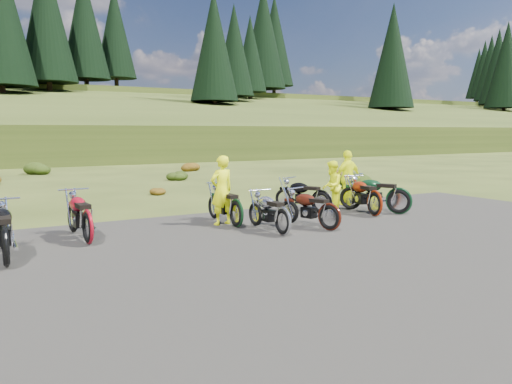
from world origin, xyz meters
TOP-DOWN VIEW (x-y plane):
  - ground at (0.00, 0.00)m, footprint 300.00×300.00m
  - gravel_pad at (0.00, -2.00)m, footprint 20.00×12.00m
  - hill_slope at (0.00, 50.00)m, footprint 300.00×45.97m
  - hill_plateau at (0.00, 110.00)m, footprint 300.00×90.00m
  - conifer_23 at (3.00, 62.00)m, footprint 7.48×7.48m
  - conifer_24 at (9.00, 68.00)m, footprint 7.04×7.04m
  - conifer_25 at (15.00, 74.00)m, footprint 6.60×6.60m
  - conifer_26 at (21.00, 49.00)m, footprint 6.16×6.16m
  - conifer_27 at (27.00, 55.00)m, footprint 5.72×5.72m
  - conifer_28 at (33.00, 61.00)m, footprint 5.28×5.28m
  - conifer_29 at (39.00, 67.00)m, footprint 7.92×7.92m
  - conifer_30 at (45.00, 73.00)m, footprint 7.48×7.48m
  - conifer_31 at (51.00, 48.00)m, footprint 7.04×7.04m
  - conifer_32 at (57.00, 54.00)m, footprint 6.60×6.60m
  - conifer_33 at (63.00, 60.00)m, footprint 6.16×6.16m
  - conifer_34 at (69.00, 66.00)m, footprint 5.72×5.72m
  - conifer_35 at (75.00, 72.00)m, footprint 5.28×5.28m
  - conifer_36 at (81.00, 78.00)m, footprint 7.92×7.92m
  - conifer_37 at (87.00, 53.00)m, footprint 7.48×7.48m
  - conifer_38 at (93.00, 59.00)m, footprint 7.04×7.04m
  - conifer_39 at (99.00, 65.00)m, footprint 6.60×6.60m
  - conifer_40 at (105.00, 71.00)m, footprint 6.16×6.16m
  - conifer_41 at (111.00, 77.00)m, footprint 5.72×5.72m
  - shrub_3 at (-3.30, 21.90)m, footprint 1.56×1.56m
  - shrub_4 at (-0.40, 9.20)m, footprint 0.77×0.77m
  - shrub_5 at (2.50, 14.50)m, footprint 1.03×1.03m
  - shrub_6 at (5.40, 19.80)m, footprint 1.30×1.30m
  - shrub_7 at (8.30, 7.10)m, footprint 1.56×1.56m
  - shrub_8 at (11.20, 12.40)m, footprint 0.77×0.77m
  - motorcycle_0 at (-6.37, 0.11)m, footprint 0.80×2.28m
  - motorcycle_1 at (-4.64, 1.33)m, footprint 0.85×2.27m
  - motorcycle_2 at (-0.84, 1.42)m, footprint 0.75×2.16m
  - motorcycle_3 at (-0.34, -0.06)m, footprint 0.67×2.00m
  - motorcycle_4 at (1.03, -0.14)m, footprint 1.21×2.11m
  - motorcycle_5 at (2.42, 2.02)m, footprint 1.43×2.20m
  - motorcycle_6 at (3.56, 0.90)m, footprint 1.10×2.29m
  - motorcycle_7 at (4.44, 0.80)m, footprint 1.79×2.41m
  - person_middle at (-0.99, 1.97)m, footprint 0.74×0.55m
  - person_right_a at (2.99, 2.25)m, footprint 0.99×0.98m
  - person_right_b at (4.40, 3.14)m, footprint 1.13×0.53m

SIDE VIEW (x-z plane):
  - ground at x=0.00m, z-range 0.00..0.00m
  - gravel_pad at x=0.00m, z-range -0.02..0.02m
  - hill_slope at x=0.00m, z-range -4.69..4.69m
  - hill_plateau at x=0.00m, z-range -4.59..4.59m
  - motorcycle_0 at x=-6.37m, z-range -0.59..0.59m
  - motorcycle_1 at x=-4.64m, z-range -0.58..0.58m
  - motorcycle_2 at x=-0.84m, z-range -0.56..0.56m
  - motorcycle_3 at x=-0.34m, z-range -0.52..0.52m
  - motorcycle_4 at x=1.03m, z-range -0.52..0.52m
  - motorcycle_5 at x=2.42m, z-range -0.55..0.55m
  - motorcycle_6 at x=3.56m, z-range -0.58..0.58m
  - motorcycle_7 at x=4.44m, z-range -0.61..0.61m
  - shrub_4 at x=-0.40m, z-range 0.00..0.45m
  - shrub_8 at x=11.20m, z-range 0.00..0.45m
  - shrub_5 at x=2.50m, z-range 0.00..0.61m
  - shrub_6 at x=5.40m, z-range 0.00..0.77m
  - shrub_3 at x=-3.30m, z-range 0.00..0.92m
  - shrub_7 at x=8.30m, z-range 0.00..0.92m
  - person_right_a at x=2.99m, z-range 0.00..1.61m
  - person_right_b at x=4.40m, z-range 0.00..1.88m
  - person_middle at x=-0.99m, z-range 0.00..1.88m
  - conifer_26 at x=21.00m, z-range 5.37..21.37m
  - conifer_27 at x=27.00m, z-range 6.56..21.56m
  - conifer_31 at x=51.00m, z-range 5.18..23.18m
  - conifer_28 at x=33.00m, z-range 7.76..21.76m
  - conifer_32 at x=57.00m, z-range 6.37..23.37m
  - conifer_33 at x=63.00m, z-range 7.56..23.56m
  - conifer_37 at x=87.00m, z-range 6.17..25.17m
  - conifer_34 at x=69.00m, z-range 8.76..23.76m
  - conifer_38 at x=93.00m, z-range 7.37..25.37m
  - conifer_35 at x=75.00m, z-range 9.95..23.95m
  - conifer_39 at x=99.00m, z-range 8.56..25.56m
  - conifer_23 at x=3.00m, z-range 7.97..26.97m
  - conifer_41 at x=111.00m, z-range 10.15..25.15m
  - conifer_40 at x=105.00m, z-range 9.76..25.76m
  - conifer_24 at x=9.00m, z-range 9.16..27.16m
  - conifer_25 at x=15.00m, z-range 10.16..27.16m
  - conifer_29 at x=39.00m, z-range 8.97..28.97m
  - conifer_30 at x=45.00m, z-range 10.16..29.16m
  - conifer_36 at x=81.00m, z-range 10.16..30.16m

